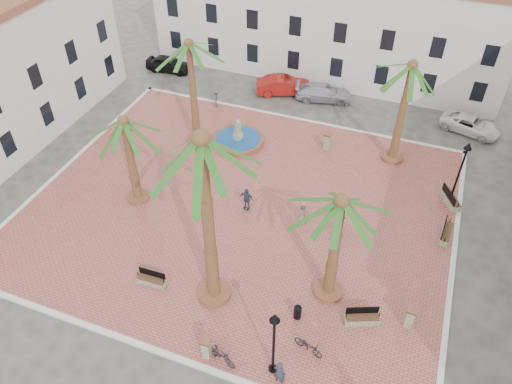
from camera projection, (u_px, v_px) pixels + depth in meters
The scene contains 34 objects.
ground at pixel (241, 207), 31.88m from camera, with size 120.00×120.00×0.00m, color #56544F.
plaza at pixel (241, 206), 31.83m from camera, with size 26.00×22.00×0.15m, color #AF554B.
kerb_n at pixel (294, 118), 39.57m from camera, with size 26.30×0.30×0.16m, color silver.
kerb_s at pixel (156, 351), 24.09m from camera, with size 26.30×0.30×0.16m, color silver.
kerb_e at pixel (453, 262), 28.34m from camera, with size 0.30×22.30×0.16m, color silver.
kerb_w at pixel (72, 162), 35.32m from camera, with size 0.30×22.30×0.16m, color silver.
building_north at pixel (328, 19), 42.81m from camera, with size 30.40×7.40×9.50m.
fountain at pixel (238, 139), 36.83m from camera, with size 3.81×3.81×1.97m.
palm_nw at pixel (190, 55), 32.66m from camera, with size 4.86×4.86×7.99m.
palm_sw at pixel (125, 132), 28.95m from camera, with size 4.80×4.80×6.23m.
palm_s at pixel (202, 159), 20.57m from camera, with size 5.78×5.78×10.48m.
palm_e at pixel (340, 215), 22.93m from camera, with size 5.29×5.29×6.89m.
palm_ne at pixel (410, 77), 31.32m from camera, with size 5.06×5.06×7.58m.
bench_s at pixel (152, 280), 26.92m from camera, with size 1.66×0.56×0.87m.
bench_se at pixel (362, 319), 25.07m from camera, with size 1.84×1.19×0.93m.
bench_e at pixel (446, 233), 29.55m from camera, with size 0.71×1.87×0.96m.
bench_ne at pixel (450, 199), 31.79m from camera, with size 1.41×1.94×1.00m.
lamppost_s at pixel (274, 334), 21.32m from camera, with size 0.47×0.47×4.37m.
lamppost_e at pixel (463, 162), 30.19m from camera, with size 0.49×0.49×4.50m.
bollard_se at pixel (206, 348), 23.36m from camera, with size 0.49×0.49×1.31m.
bollard_n at pixel (327, 142), 35.79m from camera, with size 0.56×0.56×1.41m.
bollard_e at pixel (410, 317), 24.60m from camera, with size 0.51×0.51×1.36m.
litter_bin at pixel (298, 312), 25.21m from camera, with size 0.40×0.40×0.78m, color black.
cyclist_a at pixel (280, 373), 22.32m from camera, with size 0.57×0.37×1.55m, color #2D2F41.
bicycle_a at pixel (308, 346), 23.74m from camera, with size 0.55×1.57×0.83m, color black.
bicycle_b at pixel (221, 355), 23.26m from camera, with size 0.48×1.71×1.03m, color black.
pedestrian_fountain_a at pixel (303, 212), 30.15m from camera, with size 0.78×0.51×1.60m, color #947B60.
pedestrian_fountain_b at pixel (246, 199), 31.06m from camera, with size 0.94×0.39×1.61m, color navy.
pedestrian_north at pixel (216, 98), 40.30m from camera, with size 1.01×0.58×1.56m, color #48484D.
pedestrian_east at pixel (340, 223), 29.26m from camera, with size 1.70×0.54×1.83m, color gray.
car_black at pixel (169, 64), 45.27m from camera, with size 1.66×4.12×1.40m, color black.
car_red at pixel (284, 85), 42.16m from camera, with size 1.62×4.65×1.53m, color #A41612.
car_silver at pixel (324, 93), 41.43m from camera, with size 1.90×4.68×1.36m, color silver.
car_white at pixel (471, 125), 37.92m from camera, with size 2.05×4.45×1.24m, color white.
Camera 1 is at (9.20, -21.50, 21.71)m, focal length 35.00 mm.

